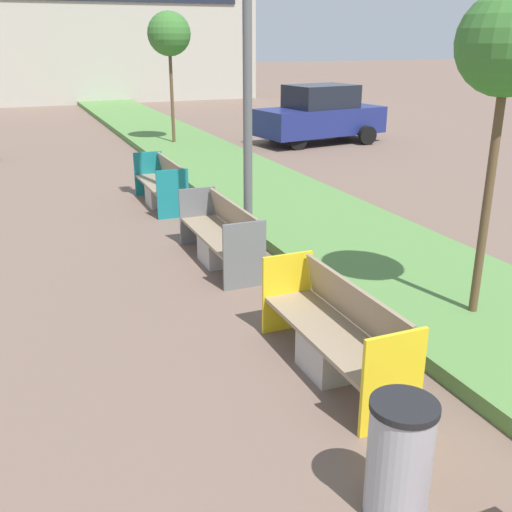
{
  "coord_description": "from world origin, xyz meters",
  "views": [
    {
      "loc": [
        -1.88,
        2.75,
        3.24
      ],
      "look_at": [
        0.9,
        9.46,
        0.6
      ],
      "focal_mm": 42.0,
      "sensor_mm": 36.0,
      "label": 1
    }
  ],
  "objects_px": {
    "bench_teal_frame": "(162,188)",
    "sapling_tree_near": "(508,47)",
    "sapling_tree_far": "(169,35)",
    "parked_car_distant": "(320,115)",
    "bench_grey_frame": "(221,239)",
    "bench_yellow_frame": "(335,339)",
    "litter_bin": "(399,459)"
  },
  "relations": [
    {
      "from": "litter_bin",
      "to": "sapling_tree_near",
      "type": "height_order",
      "value": "sapling_tree_near"
    },
    {
      "from": "bench_yellow_frame",
      "to": "sapling_tree_far",
      "type": "bearing_deg",
      "value": 81.49
    },
    {
      "from": "litter_bin",
      "to": "sapling_tree_far",
      "type": "height_order",
      "value": "sapling_tree_far"
    },
    {
      "from": "bench_grey_frame",
      "to": "sapling_tree_near",
      "type": "bearing_deg",
      "value": -56.68
    },
    {
      "from": "sapling_tree_far",
      "to": "litter_bin",
      "type": "bearing_deg",
      "value": -99.5
    },
    {
      "from": "sapling_tree_near",
      "to": "bench_teal_frame",
      "type": "bearing_deg",
      "value": 106.92
    },
    {
      "from": "sapling_tree_far",
      "to": "parked_car_distant",
      "type": "relative_size",
      "value": 0.91
    },
    {
      "from": "bench_yellow_frame",
      "to": "bench_grey_frame",
      "type": "xyz_separation_m",
      "value": [
        0.0,
        3.47,
        0.0
      ]
    },
    {
      "from": "bench_teal_frame",
      "to": "litter_bin",
      "type": "height_order",
      "value": "bench_teal_frame"
    },
    {
      "from": "bench_grey_frame",
      "to": "sapling_tree_far",
      "type": "relative_size",
      "value": 0.54
    },
    {
      "from": "bench_grey_frame",
      "to": "sapling_tree_near",
      "type": "relative_size",
      "value": 0.58
    },
    {
      "from": "bench_grey_frame",
      "to": "sapling_tree_near",
      "type": "distance_m",
      "value": 4.69
    },
    {
      "from": "bench_grey_frame",
      "to": "parked_car_distant",
      "type": "bearing_deg",
      "value": 54.34
    },
    {
      "from": "bench_yellow_frame",
      "to": "parked_car_distant",
      "type": "distance_m",
      "value": 14.54
    },
    {
      "from": "bench_yellow_frame",
      "to": "litter_bin",
      "type": "distance_m",
      "value": 1.98
    },
    {
      "from": "sapling_tree_near",
      "to": "sapling_tree_far",
      "type": "distance_m",
      "value": 13.53
    },
    {
      "from": "sapling_tree_near",
      "to": "parked_car_distant",
      "type": "bearing_deg",
      "value": 69.58
    },
    {
      "from": "bench_teal_frame",
      "to": "sapling_tree_near",
      "type": "bearing_deg",
      "value": -73.08
    },
    {
      "from": "litter_bin",
      "to": "parked_car_distant",
      "type": "relative_size",
      "value": 0.21
    },
    {
      "from": "sapling_tree_near",
      "to": "parked_car_distant",
      "type": "distance_m",
      "value": 13.58
    },
    {
      "from": "bench_grey_frame",
      "to": "bench_teal_frame",
      "type": "relative_size",
      "value": 1.05
    },
    {
      "from": "bench_teal_frame",
      "to": "sapling_tree_near",
      "type": "relative_size",
      "value": 0.55
    },
    {
      "from": "litter_bin",
      "to": "sapling_tree_far",
      "type": "xyz_separation_m",
      "value": [
        2.64,
        15.74,
        2.9
      ]
    },
    {
      "from": "bench_teal_frame",
      "to": "sapling_tree_near",
      "type": "height_order",
      "value": "sapling_tree_near"
    },
    {
      "from": "bench_teal_frame",
      "to": "litter_bin",
      "type": "distance_m",
      "value": 9.04
    },
    {
      "from": "litter_bin",
      "to": "sapling_tree_far",
      "type": "distance_m",
      "value": 16.22
    },
    {
      "from": "litter_bin",
      "to": "sapling_tree_far",
      "type": "bearing_deg",
      "value": 80.5
    },
    {
      "from": "bench_yellow_frame",
      "to": "sapling_tree_far",
      "type": "xyz_separation_m",
      "value": [
        2.07,
        13.85,
        3.0
      ]
    },
    {
      "from": "bench_teal_frame",
      "to": "sapling_tree_far",
      "type": "distance_m",
      "value": 7.64
    },
    {
      "from": "bench_teal_frame",
      "to": "parked_car_distant",
      "type": "xyz_separation_m",
      "value": [
        6.75,
        5.74,
        0.55
      ]
    },
    {
      "from": "bench_grey_frame",
      "to": "sapling_tree_far",
      "type": "xyz_separation_m",
      "value": [
        2.07,
        10.38,
        2.99
      ]
    },
    {
      "from": "parked_car_distant",
      "to": "bench_teal_frame",
      "type": "bearing_deg",
      "value": -148.18
    }
  ]
}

